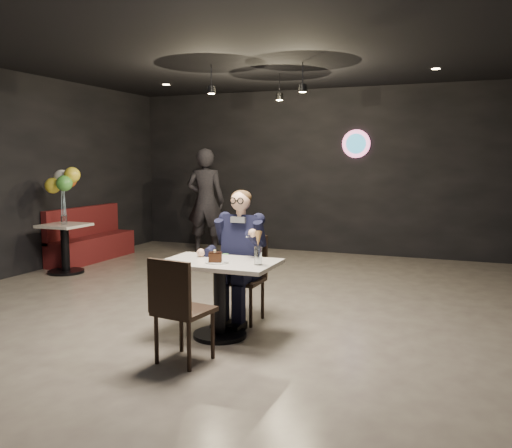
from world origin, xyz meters
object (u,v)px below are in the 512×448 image
at_px(sundae_glass, 258,256).
at_px(booth_bench, 92,234).
at_px(side_table, 65,248).
at_px(passerby, 206,201).
at_px(chair_near, 184,309).
at_px(balloon_vase, 64,220).
at_px(chair_far, 242,279).
at_px(main_table, 220,299).
at_px(seated_man, 242,255).

distance_m(sundae_glass, booth_bench, 5.09).
xyz_separation_m(side_table, passerby, (1.19, 2.36, 0.58)).
bearing_deg(chair_near, booth_bench, 144.95).
relative_size(chair_near, sundae_glass, 5.56).
height_order(sundae_glass, booth_bench, same).
distance_m(chair_near, balloon_vase, 4.31).
bearing_deg(chair_near, chair_far, 98.11).
xyz_separation_m(chair_near, side_table, (-3.47, 2.54, -0.07)).
height_order(main_table, chair_far, chair_far).
xyz_separation_m(seated_man, side_table, (-3.47, 1.29, -0.33)).
relative_size(side_table, balloon_vase, 5.63).
bearing_deg(chair_near, main_table, 98.11).
bearing_deg(booth_bench, chair_near, -43.16).
distance_m(chair_far, seated_man, 0.26).
distance_m(booth_bench, passerby, 2.08).
relative_size(sundae_glass, side_table, 0.21).
distance_m(main_table, booth_bench, 4.72).
bearing_deg(side_table, booth_bench, 106.70).
bearing_deg(chair_near, sundae_glass, 66.11).
height_order(main_table, sundae_glass, sundae_glass).
bearing_deg(sundae_glass, side_table, 154.21).
bearing_deg(balloon_vase, chair_far, -20.45).
height_order(booth_bench, balloon_vase, booth_bench).
bearing_deg(side_table, main_table, -27.99).
xyz_separation_m(chair_near, booth_bench, (-3.77, 3.54, -0.00)).
height_order(booth_bench, side_table, booth_bench).
distance_m(main_table, sundae_glass, 0.62).
distance_m(seated_man, side_table, 3.72).
xyz_separation_m(main_table, side_table, (-3.47, 1.84, 0.01)).
bearing_deg(passerby, sundae_glass, 111.91).
height_order(seated_man, sundae_glass, seated_man).
bearing_deg(passerby, balloon_vase, 52.71).
xyz_separation_m(sundae_glass, balloon_vase, (-3.88, 1.88, -0.01)).
xyz_separation_m(balloon_vase, passerby, (1.19, 2.36, 0.14)).
bearing_deg(chair_far, seated_man, 90.00).
height_order(chair_near, side_table, chair_near).
relative_size(side_table, passerby, 0.40).
height_order(seated_man, booth_bench, seated_man).
xyz_separation_m(main_table, booth_bench, (-3.77, 2.84, 0.08)).
height_order(chair_far, balloon_vase, chair_far).
relative_size(chair_far, side_table, 1.19).
bearing_deg(seated_man, sundae_glass, -54.68).
bearing_deg(chair_far, balloon_vase, 159.55).
height_order(chair_near, balloon_vase, chair_near).
bearing_deg(chair_far, main_table, -90.00).
bearing_deg(booth_bench, balloon_vase, -73.30).
distance_m(booth_bench, balloon_vase, 1.10).
relative_size(booth_bench, side_table, 2.37).
distance_m(main_table, side_table, 3.93).
height_order(chair_far, booth_bench, chair_far).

